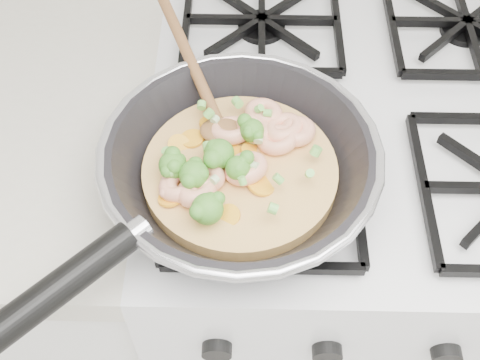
{
  "coord_description": "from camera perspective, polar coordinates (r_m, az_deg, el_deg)",
  "views": [
    {
      "loc": [
        -0.17,
        1.12,
        1.51
      ],
      "look_at": [
        -0.18,
        1.55,
        0.93
      ],
      "focal_mm": 46.32,
      "sensor_mm": 36.0,
      "label": 1
    }
  ],
  "objects": [
    {
      "name": "stove",
      "position": [
        1.21,
        8.6,
        -7.68
      ],
      "size": [
        0.6,
        0.6,
        0.92
      ],
      "color": "white",
      "rests_on": "ground"
    },
    {
      "name": "skillet",
      "position": [
        0.69,
        -0.43,
        1.29
      ],
      "size": [
        0.41,
        0.51,
        0.1
      ],
      "rotation": [
        0.0,
        0.0,
        -0.38
      ],
      "color": "black",
      "rests_on": "stove"
    }
  ]
}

